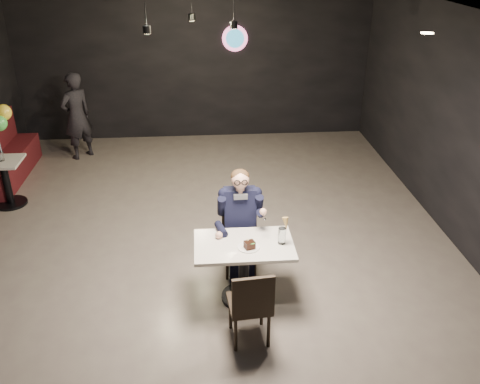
{
  "coord_description": "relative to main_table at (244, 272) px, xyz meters",
  "views": [
    {
      "loc": [
        0.1,
        -5.68,
        3.81
      ],
      "look_at": [
        0.52,
        -0.35,
        1.09
      ],
      "focal_mm": 38.0,
      "sensor_mm": 36.0,
      "label": 1
    }
  ],
  "objects": [
    {
      "name": "dessert_plate",
      "position": [
        0.04,
        -0.08,
        0.38
      ],
      "size": [
        0.24,
        0.24,
        0.01
      ],
      "primitive_type": "cylinder",
      "color": "white",
      "rests_on": "main_table"
    },
    {
      "name": "cake_slice",
      "position": [
        0.05,
        -0.11,
        0.43
      ],
      "size": [
        0.13,
        0.12,
        0.08
      ],
      "primitive_type": "cube",
      "rotation": [
        0.0,
        0.0,
        0.35
      ],
      "color": "black",
      "rests_on": "dessert_plate"
    },
    {
      "name": "booth_bench",
      "position": [
        -3.76,
        3.6,
        0.13
      ],
      "size": [
        0.5,
        2.01,
        1.0
      ],
      "primitive_type": "cube",
      "color": "#4F1117",
      "rests_on": "floor"
    },
    {
      "name": "mint_leaf",
      "position": [
        0.08,
        -0.14,
        0.47
      ],
      "size": [
        0.06,
        0.04,
        0.01
      ],
      "primitive_type": "ellipsoid",
      "color": "green",
      "rests_on": "cake_slice"
    },
    {
      "name": "floor",
      "position": [
        -0.51,
        0.95,
        -0.38
      ],
      "size": [
        9.0,
        9.0,
        0.0
      ],
      "primitive_type": "plane",
      "color": "slate",
      "rests_on": "ground"
    },
    {
      "name": "wafer_cone",
      "position": [
        0.45,
        -0.03,
        0.63
      ],
      "size": [
        0.09,
        0.09,
        0.14
      ],
      "primitive_type": "cone",
      "rotation": [
        0.0,
        0.0,
        0.26
      ],
      "color": "tan",
      "rests_on": "sundae_glass"
    },
    {
      "name": "sundae_glass",
      "position": [
        0.42,
        -0.02,
        0.47
      ],
      "size": [
        0.09,
        0.09,
        0.19
      ],
      "primitive_type": "cylinder",
      "color": "silver",
      "rests_on": "main_table"
    },
    {
      "name": "passerby",
      "position": [
        -2.72,
        4.47,
        0.44
      ],
      "size": [
        0.7,
        0.69,
        1.62
      ],
      "primitive_type": "imported",
      "rotation": [
        0.0,
        0.0,
        3.91
      ],
      "color": "black",
      "rests_on": "floor"
    },
    {
      "name": "chair_far",
      "position": [
        0.0,
        0.55,
        0.09
      ],
      "size": [
        0.42,
        0.46,
        0.92
      ],
      "primitive_type": "cube",
      "color": "black",
      "rests_on": "floor"
    },
    {
      "name": "pendant_lights",
      "position": [
        -0.51,
        2.95,
        2.51
      ],
      "size": [
        1.4,
        1.2,
        0.36
      ],
      "primitive_type": "cube",
      "color": "black",
      "rests_on": "floor"
    },
    {
      "name": "balloon_vase",
      "position": [
        -3.46,
        2.6,
        0.45
      ],
      "size": [
        0.09,
        0.09,
        0.14
      ],
      "primitive_type": "cylinder",
      "color": "silver",
      "rests_on": "side_table"
    },
    {
      "name": "wall_sign",
      "position": [
        0.29,
        5.42,
        1.62
      ],
      "size": [
        0.5,
        0.06,
        0.5
      ],
      "primitive_type": null,
      "color": "pink",
      "rests_on": "floor"
    },
    {
      "name": "main_table",
      "position": [
        0.0,
        0.0,
        0.0
      ],
      "size": [
        1.1,
        0.7,
        0.75
      ],
      "primitive_type": "cube",
      "color": "white",
      "rests_on": "floor"
    },
    {
      "name": "chair_near",
      "position": [
        0.0,
        -0.65,
        0.09
      ],
      "size": [
        0.46,
        0.5,
        0.92
      ],
      "primitive_type": "cube",
      "rotation": [
        0.0,
        0.0,
        0.09
      ],
      "color": "black",
      "rests_on": "floor"
    },
    {
      "name": "side_table",
      "position": [
        -3.46,
        2.6,
        -0.02
      ],
      "size": [
        0.56,
        0.56,
        0.7
      ],
      "primitive_type": "cube",
      "color": "white",
      "rests_on": "floor"
    },
    {
      "name": "seated_man",
      "position": [
        0.0,
        0.55,
        0.34
      ],
      "size": [
        0.6,
        0.8,
        1.44
      ],
      "primitive_type": "cube",
      "color": "black",
      "rests_on": "floor"
    }
  ]
}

